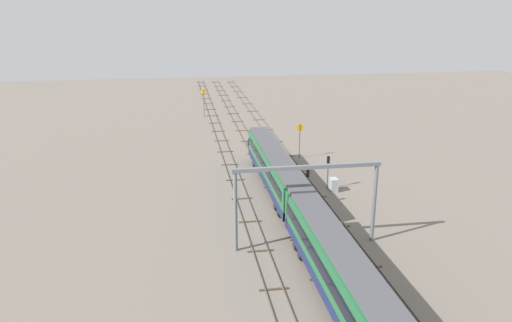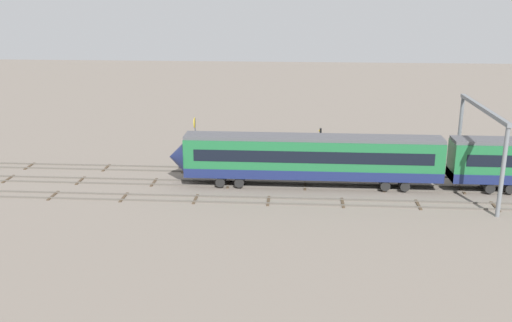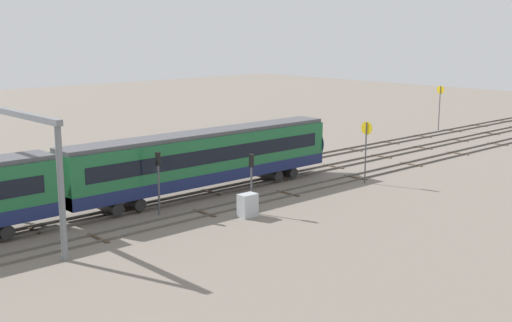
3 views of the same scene
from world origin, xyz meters
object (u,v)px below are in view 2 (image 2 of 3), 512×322
Objects in this scene: relay_cabinet at (327,158)px; overhead_gantry at (481,130)px; signal_light_trackside_approach at (320,142)px; speed_sign_near_foreground at (195,133)px; signal_light_trackside_departure at (374,151)px.

overhead_gantry is at bearing 152.47° from relay_cabinet.
overhead_gantry is at bearing 155.63° from signal_light_trackside_approach.
overhead_gantry reaches higher than speed_sign_near_foreground.
signal_light_trackside_departure is (9.15, -2.54, -2.84)m from overhead_gantry.
relay_cabinet is (-0.85, -0.53, -1.96)m from signal_light_trackside_approach.
signal_light_trackside_departure is 2.76× the size of relay_cabinet.
signal_light_trackside_approach is at bearing -37.57° from signal_light_trackside_departure.
overhead_gantry is 2.65× the size of speed_sign_near_foreground.
overhead_gantry is 8.55× the size of relay_cabinet.
speed_sign_near_foreground is at bearing 3.50° from relay_cabinet.
speed_sign_near_foreground reaches higher than relay_cabinet.
overhead_gantry is 3.28× the size of signal_light_trackside_approach.
speed_sign_near_foreground is 1.17× the size of signal_light_trackside_departure.
overhead_gantry is 15.87m from relay_cabinet.
relay_cabinet is at bearing -176.50° from speed_sign_near_foreground.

